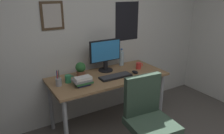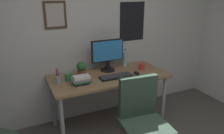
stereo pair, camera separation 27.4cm
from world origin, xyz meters
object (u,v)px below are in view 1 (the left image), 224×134
(monitor, at_px, (105,54))
(coffee_mug_near, at_px, (68,79))
(coffee_mug_far, at_px, (139,66))
(book_stack_left, at_px, (83,81))
(computer_mouse, at_px, (135,72))
(keyboard, at_px, (116,76))
(potted_plant, at_px, (81,69))
(water_bottle, at_px, (121,58))
(office_chair, at_px, (148,116))
(pen_cup, at_px, (59,82))

(monitor, xyz_separation_m, coffee_mug_near, (-0.59, -0.13, -0.19))
(coffee_mug_far, relative_size, book_stack_left, 0.50)
(monitor, distance_m, computer_mouse, 0.47)
(coffee_mug_near, bearing_deg, coffee_mug_far, -2.79)
(keyboard, bearing_deg, monitor, 87.80)
(monitor, bearing_deg, computer_mouse, -45.88)
(book_stack_left, bearing_deg, computer_mouse, -0.08)
(potted_plant, bearing_deg, water_bottle, 9.64)
(office_chair, distance_m, pen_cup, 1.09)
(water_bottle, relative_size, potted_plant, 1.29)
(monitor, xyz_separation_m, keyboard, (-0.01, -0.28, -0.23))
(coffee_mug_far, xyz_separation_m, potted_plant, (-0.83, 0.14, 0.06))
(computer_mouse, xyz_separation_m, water_bottle, (0.03, 0.38, 0.09))
(monitor, relative_size, coffee_mug_near, 4.05)
(computer_mouse, bearing_deg, book_stack_left, 179.92)
(pen_cup, bearing_deg, book_stack_left, -27.37)
(coffee_mug_far, bearing_deg, book_stack_left, -172.71)
(coffee_mug_far, height_order, book_stack_left, book_stack_left)
(water_bottle, distance_m, potted_plant, 0.71)
(coffee_mug_far, bearing_deg, potted_plant, 170.31)
(computer_mouse, distance_m, book_stack_left, 0.77)
(keyboard, relative_size, pen_cup, 2.15)
(pen_cup, height_order, book_stack_left, pen_cup)
(computer_mouse, distance_m, potted_plant, 0.73)
(office_chair, relative_size, book_stack_left, 4.29)
(computer_mouse, relative_size, book_stack_left, 0.50)
(office_chair, xyz_separation_m, water_bottle, (0.35, 1.05, 0.31))
(office_chair, bearing_deg, monitor, 87.99)
(office_chair, xyz_separation_m, coffee_mug_far, (0.47, 0.79, 0.25))
(potted_plant, bearing_deg, pen_cup, -158.65)
(keyboard, xyz_separation_m, coffee_mug_near, (-0.58, 0.15, 0.03))
(monitor, xyz_separation_m, computer_mouse, (0.29, -0.30, -0.22))
(monitor, height_order, keyboard, monitor)
(coffee_mug_far, bearing_deg, coffee_mug_near, 177.21)
(pen_cup, bearing_deg, potted_plant, 21.35)
(coffee_mug_near, height_order, coffee_mug_far, coffee_mug_near)
(coffee_mug_near, bearing_deg, keyboard, -14.78)
(water_bottle, xyz_separation_m, book_stack_left, (-0.79, -0.38, -0.05))
(computer_mouse, xyz_separation_m, coffee_mug_near, (-0.88, 0.17, 0.03))
(monitor, height_order, pen_cup, monitor)
(coffee_mug_near, bearing_deg, computer_mouse, -10.86)
(keyboard, distance_m, pen_cup, 0.72)
(office_chair, relative_size, pen_cup, 4.75)
(office_chair, bearing_deg, coffee_mug_far, 59.00)
(water_bottle, height_order, potted_plant, water_bottle)
(coffee_mug_near, distance_m, pen_cup, 0.14)
(coffee_mug_far, bearing_deg, computer_mouse, -141.92)
(water_bottle, xyz_separation_m, coffee_mug_near, (-0.91, -0.21, -0.06))
(monitor, height_order, water_bottle, monitor)
(office_chair, height_order, monitor, monitor)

